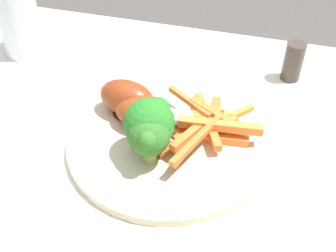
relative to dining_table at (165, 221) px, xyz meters
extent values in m
cube|color=silver|center=(0.00, 0.00, 0.10)|extent=(1.01, 0.71, 0.03)
cylinder|color=#ACA695|center=(-0.45, 0.30, -0.26)|extent=(0.06, 0.06, 0.68)
cylinder|color=beige|center=(-0.01, 0.04, 0.12)|extent=(0.26, 0.26, 0.01)
cylinder|color=#8CAF56|center=(-0.02, 0.01, 0.14)|extent=(0.02, 0.02, 0.02)
sphere|color=#277525|center=(-0.02, 0.01, 0.17)|extent=(0.06, 0.06, 0.06)
sphere|color=#277525|center=(-0.04, 0.01, 0.17)|extent=(0.02, 0.02, 0.02)
sphere|color=#277525|center=(-0.01, -0.01, 0.17)|extent=(0.03, 0.03, 0.03)
sphere|color=#277525|center=(-0.02, 0.03, 0.18)|extent=(0.03, 0.03, 0.03)
sphere|color=#277525|center=(-0.01, 0.02, 0.18)|extent=(0.02, 0.02, 0.02)
sphere|color=#277525|center=(-0.02, 0.03, 0.17)|extent=(0.03, 0.03, 0.03)
cylinder|color=#85A54E|center=(-0.02, -0.01, 0.14)|extent=(0.02, 0.02, 0.02)
sphere|color=#326C25|center=(-0.02, -0.01, 0.17)|extent=(0.05, 0.05, 0.05)
sphere|color=#326C25|center=(-0.01, -0.03, 0.18)|extent=(0.02, 0.02, 0.02)
sphere|color=#326C25|center=(-0.03, -0.01, 0.18)|extent=(0.02, 0.02, 0.02)
sphere|color=#326C25|center=(0.00, 0.00, 0.17)|extent=(0.02, 0.02, 0.02)
cube|color=orange|center=(0.04, 0.06, 0.13)|extent=(0.07, 0.07, 0.01)
cube|color=orange|center=(0.04, 0.01, 0.15)|extent=(0.04, 0.10, 0.01)
cube|color=orange|center=(0.03, 0.07, 0.13)|extent=(0.07, 0.07, 0.01)
cube|color=orange|center=(0.05, 0.06, 0.15)|extent=(0.08, 0.02, 0.01)
cube|color=orange|center=(0.03, 0.07, 0.14)|extent=(0.06, 0.05, 0.01)
cube|color=orange|center=(0.06, 0.05, 0.15)|extent=(0.10, 0.02, 0.01)
cube|color=orange|center=(0.04, 0.07, 0.15)|extent=(0.07, 0.05, 0.01)
cube|color=orange|center=(0.05, 0.05, 0.13)|extent=(0.08, 0.02, 0.01)
cube|color=#CF6529|center=(0.04, 0.08, 0.14)|extent=(0.01, 0.07, 0.01)
cube|color=#CA6328|center=(0.02, 0.04, 0.13)|extent=(0.06, 0.09, 0.01)
cube|color=orange|center=(0.04, 0.06, 0.13)|extent=(0.11, 0.03, 0.01)
cube|color=orange|center=(0.04, 0.07, 0.14)|extent=(0.06, 0.10, 0.01)
cube|color=orange|center=(0.06, 0.09, 0.13)|extent=(0.07, 0.08, 0.01)
cube|color=orange|center=(0.03, 0.03, 0.15)|extent=(0.04, 0.07, 0.01)
cube|color=orange|center=(0.01, 0.09, 0.15)|extent=(0.07, 0.05, 0.01)
cube|color=orange|center=(0.03, 0.03, 0.14)|extent=(0.03, 0.10, 0.01)
cylinder|color=#63230F|center=(-0.04, 0.05, 0.13)|extent=(0.05, 0.05, 0.00)
ellipsoid|color=#8D3B19|center=(-0.04, 0.05, 0.15)|extent=(0.08, 0.06, 0.04)
cylinder|color=beige|center=(0.02, 0.05, 0.15)|extent=(0.04, 0.01, 0.01)
sphere|color=silver|center=(0.04, 0.05, 0.15)|extent=(0.02, 0.02, 0.02)
cylinder|color=#5D1F0D|center=(-0.07, 0.07, 0.13)|extent=(0.04, 0.04, 0.00)
ellipsoid|color=maroon|center=(-0.07, 0.07, 0.15)|extent=(0.09, 0.06, 0.05)
cylinder|color=beige|center=(-0.01, 0.06, 0.15)|extent=(0.04, 0.02, 0.01)
sphere|color=silver|center=(0.01, 0.06, 0.15)|extent=(0.02, 0.02, 0.02)
cylinder|color=silver|center=(-0.31, 0.19, 0.18)|extent=(0.07, 0.07, 0.12)
cylinder|color=#423833|center=(0.14, 0.24, 0.15)|extent=(0.03, 0.03, 0.06)
camera|label=1|loc=(0.10, -0.34, 0.48)|focal=43.74mm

